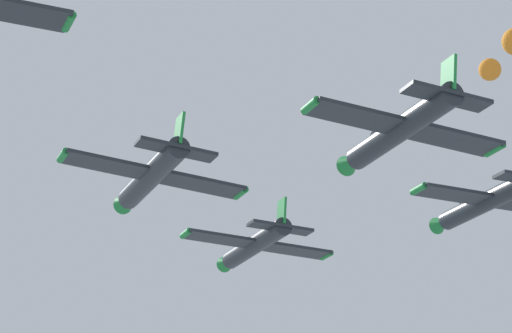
% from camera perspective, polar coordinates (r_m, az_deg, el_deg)
% --- Properties ---
extents(airplane_lead, '(9.57, 10.35, 2.35)m').
position_cam_1_polar(airplane_lead, '(69.57, -0.08, -3.96)').
color(airplane_lead, '#23282D').
extents(airplane_left_inner, '(9.55, 10.35, 2.50)m').
position_cam_1_polar(airplane_left_inner, '(56.81, -5.30, -0.46)').
color(airplane_left_inner, '#23282D').
extents(airplane_right_inner, '(9.57, 10.35, 2.34)m').
position_cam_1_polar(airplane_right_inner, '(64.56, 11.52, -1.72)').
color(airplane_right_inner, '#23282D').
extents(airplane_left_outer, '(9.55, 10.35, 2.48)m').
position_cam_1_polar(airplane_left_outer, '(51.20, 7.22, 1.87)').
color(airplane_left_outer, '#23282D').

